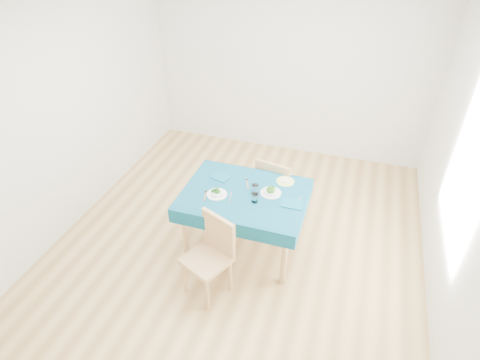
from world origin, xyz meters
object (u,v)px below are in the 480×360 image
(bowl_far, at_px, (271,191))
(bowl_near, at_px, (217,192))
(chair_far, at_px, (278,180))
(table, at_px, (244,222))
(chair_near, at_px, (206,255))
(side_plate, at_px, (285,181))

(bowl_far, bearing_deg, bowl_near, -159.43)
(chair_far, bearing_deg, table, 83.81)
(table, relative_size, bowl_far, 5.83)
(table, bearing_deg, bowl_near, -157.06)
(table, height_order, chair_near, chair_near)
(chair_far, distance_m, bowl_near, 0.96)
(table, xyz_separation_m, side_plate, (0.35, 0.33, 0.38))
(chair_near, distance_m, bowl_near, 0.66)
(chair_far, distance_m, side_plate, 0.45)
(bowl_near, distance_m, side_plate, 0.76)
(chair_far, xyz_separation_m, bowl_far, (0.05, -0.60, 0.27))
(bowl_near, xyz_separation_m, bowl_far, (0.52, 0.19, 0.00))
(table, xyz_separation_m, chair_far, (0.20, 0.69, 0.14))
(table, height_order, chair_far, chair_far)
(table, xyz_separation_m, chair_near, (-0.16, -0.69, 0.11))
(bowl_near, xyz_separation_m, side_plate, (0.61, 0.44, -0.03))
(bowl_near, relative_size, bowl_far, 0.97)
(chair_near, relative_size, bowl_near, 4.67)
(chair_near, xyz_separation_m, chair_far, (0.36, 1.38, 0.03))
(bowl_far, bearing_deg, side_plate, 69.15)
(bowl_near, bearing_deg, chair_far, 59.66)
(bowl_far, distance_m, side_plate, 0.27)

